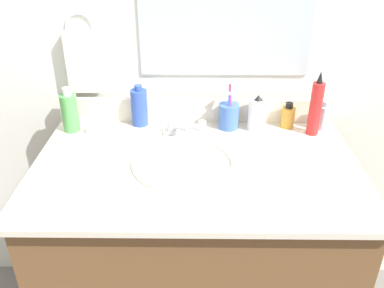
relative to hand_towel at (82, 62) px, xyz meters
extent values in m
cube|color=brown|center=(0.41, -0.33, -0.63)|extent=(0.97, 0.59, 0.78)
cube|color=beige|center=(0.41, -0.33, -0.23)|extent=(1.02, 0.64, 0.02)
cube|color=beige|center=(0.41, -0.02, -0.17)|extent=(1.02, 0.02, 0.09)
cube|color=silver|center=(0.41, 0.04, -0.37)|extent=(2.12, 0.04, 1.30)
torus|color=silver|center=(0.00, 0.02, 0.12)|extent=(0.10, 0.01, 0.10)
cube|color=silver|center=(0.00, 0.00, 0.00)|extent=(0.11, 0.04, 0.22)
torus|color=white|center=(0.37, -0.32, -0.22)|extent=(0.33, 0.33, 0.02)
ellipsoid|color=white|center=(0.37, -0.32, -0.26)|extent=(0.28, 0.28, 0.11)
cylinder|color=#B2B5BA|center=(0.37, -0.32, -0.29)|extent=(0.04, 0.04, 0.01)
cube|color=silver|center=(0.37, -0.12, -0.21)|extent=(0.16, 0.05, 0.01)
cylinder|color=silver|center=(0.37, -0.12, -0.18)|extent=(0.02, 0.02, 0.06)
cylinder|color=silver|center=(0.37, -0.16, -0.15)|extent=(0.02, 0.09, 0.02)
cylinder|color=silver|center=(0.32, -0.12, -0.19)|extent=(0.03, 0.03, 0.04)
cylinder|color=silver|center=(0.43, -0.12, -0.19)|extent=(0.03, 0.03, 0.04)
cylinder|color=gold|center=(0.74, -0.07, -0.18)|extent=(0.05, 0.05, 0.08)
cylinder|color=black|center=(0.74, -0.07, -0.13)|extent=(0.03, 0.03, 0.02)
cylinder|color=#2D4CB2|center=(0.20, -0.05, -0.15)|extent=(0.06, 0.06, 0.13)
cylinder|color=#2D4CB2|center=(0.20, -0.05, -0.08)|extent=(0.03, 0.03, 0.02)
cylinder|color=#4C9E4C|center=(-0.04, -0.10, -0.15)|extent=(0.06, 0.06, 0.14)
cylinder|color=white|center=(-0.04, -0.10, -0.07)|extent=(0.03, 0.03, 0.03)
cylinder|color=white|center=(0.63, -0.09, -0.16)|extent=(0.07, 0.07, 0.11)
cone|color=black|center=(0.63, -0.09, -0.10)|extent=(0.03, 0.03, 0.02)
cylinder|color=silver|center=(0.86, -0.08, -0.18)|extent=(0.05, 0.05, 0.09)
cylinder|color=silver|center=(0.86, -0.08, -0.12)|extent=(0.03, 0.03, 0.02)
cylinder|color=red|center=(0.82, -0.12, -0.13)|extent=(0.04, 0.04, 0.19)
cone|color=black|center=(0.82, -0.12, -0.01)|extent=(0.02, 0.02, 0.04)
cylinder|color=#3F66B7|center=(0.52, -0.08, -0.17)|extent=(0.07, 0.07, 0.09)
cylinder|color=blue|center=(0.52, -0.09, -0.13)|extent=(0.01, 0.05, 0.15)
cube|color=white|center=(0.52, -0.11, -0.07)|extent=(0.01, 0.02, 0.01)
cylinder|color=#D8333F|center=(0.53, -0.07, -0.13)|extent=(0.02, 0.04, 0.16)
cube|color=white|center=(0.53, -0.05, -0.06)|extent=(0.01, 0.02, 0.01)
cylinder|color=#B23FBF|center=(0.53, -0.09, -0.13)|extent=(0.02, 0.03, 0.16)
cube|color=white|center=(0.53, -0.10, -0.07)|extent=(0.01, 0.02, 0.01)
cube|color=white|center=(0.05, -0.11, -0.21)|extent=(0.06, 0.04, 0.02)
camera|label=1|loc=(0.41, -1.42, 0.45)|focal=38.40mm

